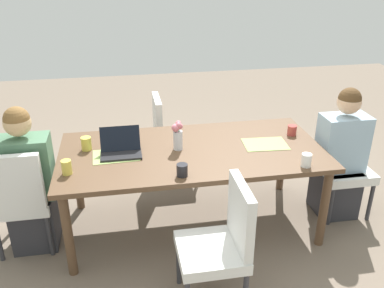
% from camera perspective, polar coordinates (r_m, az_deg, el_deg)
% --- Properties ---
extents(ground_plane, '(10.00, 10.00, 0.00)m').
position_cam_1_polar(ground_plane, '(3.77, 0.00, -10.92)').
color(ground_plane, '#756656').
extents(dining_table, '(2.14, 1.06, 0.74)m').
position_cam_1_polar(dining_table, '(3.42, 0.00, -1.80)').
color(dining_table, brown).
rests_on(dining_table, ground_plane).
extents(chair_head_right_left_near, '(0.44, 0.44, 0.90)m').
position_cam_1_polar(chair_head_right_left_near, '(4.00, 19.75, -1.94)').
color(chair_head_right_left_near, silver).
rests_on(chair_head_right_left_near, ground_plane).
extents(person_head_right_left_near, '(0.40, 0.36, 1.19)m').
position_cam_1_polar(person_head_right_left_near, '(3.90, 19.55, -2.15)').
color(person_head_right_left_near, '#2D2D33').
rests_on(person_head_right_left_near, ground_plane).
extents(chair_head_left_left_mid, '(0.44, 0.44, 0.90)m').
position_cam_1_polar(chair_head_left_left_mid, '(3.49, -22.48, -6.59)').
color(chair_head_left_left_mid, silver).
rests_on(chair_head_left_left_mid, ground_plane).
extents(person_head_left_left_mid, '(0.40, 0.36, 1.19)m').
position_cam_1_polar(person_head_left_left_mid, '(3.52, -21.38, -5.53)').
color(person_head_left_left_mid, '#2D2D33').
rests_on(person_head_left_left_mid, ground_plane).
extents(chair_near_left_far, '(0.44, 0.44, 0.90)m').
position_cam_1_polar(chair_near_left_far, '(2.79, 4.20, -12.94)').
color(chair_near_left_far, silver).
rests_on(chair_near_left_far, ground_plane).
extents(chair_far_right_near, '(0.44, 0.44, 0.90)m').
position_cam_1_polar(chair_far_right_near, '(4.28, -3.14, 1.33)').
color(chair_far_right_near, silver).
rests_on(chair_far_right_near, ground_plane).
extents(flower_vase, '(0.09, 0.09, 0.24)m').
position_cam_1_polar(flower_vase, '(3.35, -2.00, 1.37)').
color(flower_vase, silver).
rests_on(flower_vase, dining_table).
extents(placemat_head_right_left_near, '(0.38, 0.28, 0.00)m').
position_cam_1_polar(placemat_head_right_left_near, '(3.54, 10.00, -0.01)').
color(placemat_head_right_left_near, '#9EBC66').
rests_on(placemat_head_right_left_near, dining_table).
extents(placemat_head_left_left_mid, '(0.37, 0.27, 0.00)m').
position_cam_1_polar(placemat_head_left_left_mid, '(3.35, -10.37, -1.56)').
color(placemat_head_left_left_mid, '#9EBC66').
rests_on(placemat_head_left_left_mid, dining_table).
extents(laptop_head_left_left_mid, '(0.32, 0.22, 0.20)m').
position_cam_1_polar(laptop_head_left_left_mid, '(3.35, -9.73, -0.71)').
color(laptop_head_left_left_mid, black).
rests_on(laptop_head_left_left_mid, dining_table).
extents(coffee_mug_near_left, '(0.08, 0.08, 0.09)m').
position_cam_1_polar(coffee_mug_near_left, '(2.99, -1.36, -3.59)').
color(coffee_mug_near_left, '#232328').
rests_on(coffee_mug_near_left, dining_table).
extents(coffee_mug_near_right, '(0.08, 0.08, 0.09)m').
position_cam_1_polar(coffee_mug_near_right, '(3.75, 13.54, 1.84)').
color(coffee_mug_near_right, '#AD3D38').
rests_on(coffee_mug_near_right, dining_table).
extents(coffee_mug_centre_left, '(0.08, 0.08, 0.11)m').
position_cam_1_polar(coffee_mug_centre_left, '(3.47, -14.28, 0.05)').
color(coffee_mug_centre_left, '#DBC64C').
rests_on(coffee_mug_centre_left, dining_table).
extents(coffee_mug_centre_right, '(0.07, 0.07, 0.11)m').
position_cam_1_polar(coffee_mug_centre_right, '(3.14, -16.81, -3.07)').
color(coffee_mug_centre_right, '#DBC64C').
rests_on(coffee_mug_centre_right, dining_table).
extents(coffee_mug_far_left, '(0.08, 0.08, 0.10)m').
position_cam_1_polar(coffee_mug_far_left, '(3.23, 15.40, -2.15)').
color(coffee_mug_far_left, white).
rests_on(coffee_mug_far_left, dining_table).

